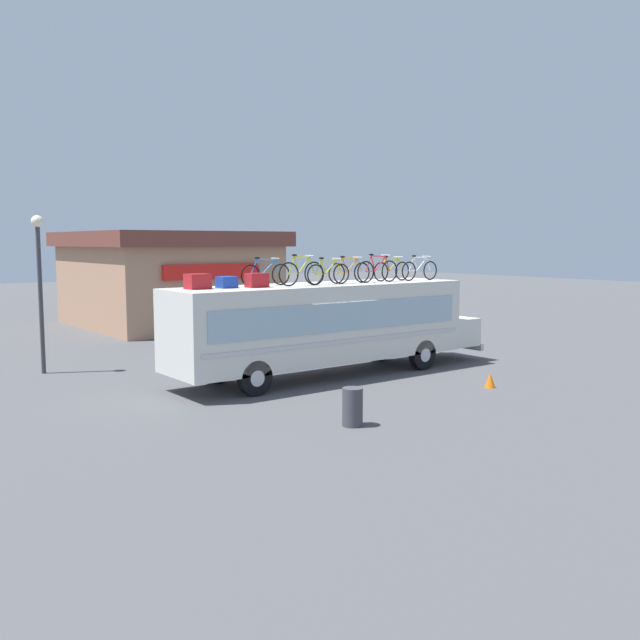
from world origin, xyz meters
name	(u,v)px	position (x,y,z in m)	size (l,w,h in m)	color
ground_plane	(321,377)	(0.00, 0.00, 0.00)	(120.00, 120.00, 0.00)	#4C4C4F
bus	(328,323)	(0.27, 0.00, 1.71)	(11.74, 2.52, 2.98)	silver
luggage_bag_1	(198,281)	(-4.21, 0.29, 3.20)	(0.64, 0.54, 0.43)	maroon
luggage_bag_2	(227,282)	(-3.33, 0.18, 3.15)	(0.50, 0.47, 0.34)	#193899
luggage_bag_3	(257,280)	(-2.48, -0.11, 3.19)	(0.62, 0.41, 0.42)	maroon
rooftop_bicycle_1	(266,274)	(-1.86, 0.36, 3.35)	(1.77, 0.44, 0.88)	black
rooftop_bicycle_2	(301,273)	(-0.97, -0.26, 3.38)	(1.68, 0.44, 0.97)	black
rooftop_bicycle_3	(328,273)	(0.04, -0.32, 3.34)	(1.67, 0.44, 0.86)	black
rooftop_bicycle_4	(349,272)	(1.01, -0.17, 3.35)	(1.73, 0.44, 0.89)	black
rooftop_bicycle_5	(378,270)	(2.08, -0.35, 3.37)	(1.78, 0.44, 0.95)	black
rooftop_bicycle_6	(392,270)	(3.00, -0.04, 3.34)	(1.65, 0.44, 0.87)	black
rooftop_bicycle_7	(420,270)	(4.01, -0.38, 3.35)	(1.71, 0.44, 0.89)	black
roadside_building	(167,278)	(2.31, 16.24, 2.46)	(9.08, 10.47, 4.82)	tan
trash_bin	(353,407)	(-3.10, -5.24, 0.45)	(0.49, 0.49, 0.91)	#3F3F47
traffic_cone	(490,380)	(2.95, -4.41, 0.23)	(0.32, 0.32, 0.46)	orange
street_lamp	(39,270)	(-6.93, 6.01, 3.40)	(0.39, 0.39, 5.17)	#38383D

